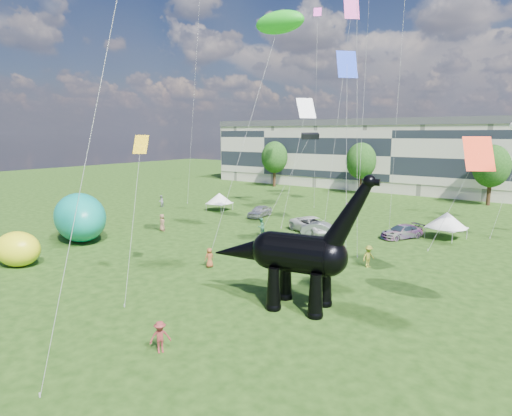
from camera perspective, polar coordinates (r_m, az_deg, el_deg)
The scene contains 15 objects.
ground at distance 26.72m, azimuth -7.86°, elevation -13.41°, with size 220.00×220.00×0.00m, color #16330C.
terrace_row at distance 83.50m, azimuth 18.77°, elevation 6.34°, with size 78.00×11.00×12.00m, color beige.
tree_far_left at distance 84.94m, azimuth 2.48°, elevation 7.10°, with size 5.20×5.20×9.44m.
tree_mid_left at distance 76.41m, azimuth 13.84°, elevation 6.50°, with size 5.20×5.20×9.44m.
tree_mid_right at distance 71.19m, azimuth 28.91°, elevation 5.32°, with size 5.20×5.20×9.44m.
dinosaur_sculpture at distance 26.15m, azimuth 4.94°, elevation -6.26°, with size 10.63×3.79×8.66m.
car_silver at distance 54.28m, azimuth 0.49°, elevation -0.44°, with size 1.73×4.31×1.47m, color silver.
car_grey at distance 44.44m, azimuth 8.99°, elevation -2.91°, with size 1.57×4.50×1.48m, color gray.
car_white at distance 46.00m, azimuth 7.61°, elevation -2.31°, with size 2.77×6.00×1.67m, color silver.
car_dark at distance 45.88m, azimuth 18.86°, elevation -2.99°, with size 1.91×4.71×1.37m, color #595960.
gazebo_near at distance 47.13m, azimuth 24.09°, elevation -1.47°, with size 4.82×4.82×2.72m.
gazebo_left at distance 58.87m, azimuth -4.90°, elevation 1.32°, with size 3.67×3.67×2.45m.
inflatable_teal at distance 45.47m, azimuth -22.43°, elevation -1.15°, with size 7.59×4.74×4.74m, color #0C9180.
inflatable_yellow at distance 39.21m, azimuth -29.18°, elevation -4.80°, with size 3.69×2.83×2.83m, color yellow.
visitors at distance 40.50m, azimuth 5.85°, elevation -3.91°, with size 52.15×40.86×1.87m.
Camera 1 is at (17.24, -17.46, 10.57)m, focal length 30.00 mm.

